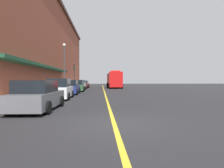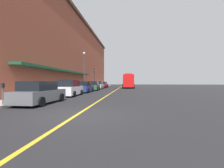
# 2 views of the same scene
# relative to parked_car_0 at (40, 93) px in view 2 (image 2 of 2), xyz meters

# --- Properties ---
(ground_plane) EXTENTS (112.00, 112.00, 0.00)m
(ground_plane) POSITION_rel_parked_car_0_xyz_m (3.86, 21.61, -0.76)
(ground_plane) COLOR #232326
(sidewalk_left) EXTENTS (2.40, 70.00, 0.15)m
(sidewalk_left) POSITION_rel_parked_car_0_xyz_m (-2.34, 21.61, -0.68)
(sidewalk_left) COLOR #ADA8A0
(sidewalk_left) RESTS_ON ground
(lane_center_stripe) EXTENTS (0.16, 70.00, 0.01)m
(lane_center_stripe) POSITION_rel_parked_car_0_xyz_m (3.86, 21.61, -0.75)
(lane_center_stripe) COLOR gold
(lane_center_stripe) RESTS_ON ground
(brick_building_left) EXTENTS (10.21, 64.00, 15.02)m
(brick_building_left) POSITION_rel_parked_car_0_xyz_m (-8.06, 20.61, 6.76)
(brick_building_left) COLOR brown
(brick_building_left) RESTS_ON ground
(parked_car_0) EXTENTS (2.12, 4.66, 1.60)m
(parked_car_0) POSITION_rel_parked_car_0_xyz_m (0.00, 0.00, 0.00)
(parked_car_0) COLOR #595B60
(parked_car_0) RESTS_ON ground
(parked_car_1) EXTENTS (2.11, 4.63, 1.75)m
(parked_car_1) POSITION_rel_parked_car_0_xyz_m (-0.14, 6.31, 0.06)
(parked_car_1) COLOR silver
(parked_car_1) RESTS_ON ground
(parked_car_2) EXTENTS (2.04, 4.81, 1.59)m
(parked_car_2) POSITION_rel_parked_car_0_xyz_m (-0.14, 12.12, -0.01)
(parked_car_2) COLOR navy
(parked_car_2) RESTS_ON ground
(parked_car_3) EXTENTS (2.23, 4.25, 1.63)m
(parked_car_3) POSITION_rel_parked_car_0_xyz_m (-0.02, 17.49, 0.01)
(parked_car_3) COLOR #2D5133
(parked_car_3) RESTS_ON ground
(parked_car_4) EXTENTS (2.07, 4.20, 1.65)m
(parked_car_4) POSITION_rel_parked_car_0_xyz_m (-0.16, 23.12, 0.02)
(parked_car_4) COLOR silver
(parked_car_4) RESTS_ON ground
(parked_car_5) EXTENTS (2.17, 4.93, 1.54)m
(parked_car_5) POSITION_rel_parked_car_0_xyz_m (-0.12, 29.03, -0.03)
(parked_car_5) COLOR maroon
(parked_car_5) RESTS_ON ground
(fire_truck) EXTENTS (2.92, 8.68, 3.43)m
(fire_truck) POSITION_rel_parked_car_0_xyz_m (6.09, 29.17, 0.88)
(fire_truck) COLOR red
(fire_truck) RESTS_ON ground
(parking_meter_0) EXTENTS (0.14, 0.18, 1.33)m
(parking_meter_0) POSITION_rel_parked_car_0_xyz_m (-1.49, 19.70, 0.30)
(parking_meter_0) COLOR #4C4C51
(parking_meter_0) RESTS_ON sidewalk_left
(parking_meter_1) EXTENTS (0.14, 0.18, 1.33)m
(parking_meter_1) POSITION_rel_parked_car_0_xyz_m (-1.49, -1.66, 0.30)
(parking_meter_1) COLOR #4C4C51
(parking_meter_1) RESTS_ON sidewalk_left
(parking_meter_2) EXTENTS (0.14, 0.18, 1.33)m
(parking_meter_2) POSITION_rel_parked_car_0_xyz_m (-1.49, 4.53, 0.30)
(parking_meter_2) COLOR #4C4C51
(parking_meter_2) RESTS_ON sidewalk_left
(parking_meter_3) EXTENTS (0.14, 0.18, 1.33)m
(parking_meter_3) POSITION_rel_parked_car_0_xyz_m (-1.49, 2.00, 0.30)
(parking_meter_3) COLOR #4C4C51
(parking_meter_3) RESTS_ON sidewalk_left
(street_lamp_left) EXTENTS (0.44, 0.44, 6.94)m
(street_lamp_left) POSITION_rel_parked_car_0_xyz_m (-2.09, 18.87, 3.64)
(street_lamp_left) COLOR #33383D
(street_lamp_left) RESTS_ON sidewalk_left
(traffic_light_near) EXTENTS (0.38, 0.36, 4.30)m
(traffic_light_near) POSITION_rel_parked_car_0_xyz_m (-1.42, 24.94, 2.40)
(traffic_light_near) COLOR #232326
(traffic_light_near) RESTS_ON sidewalk_left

